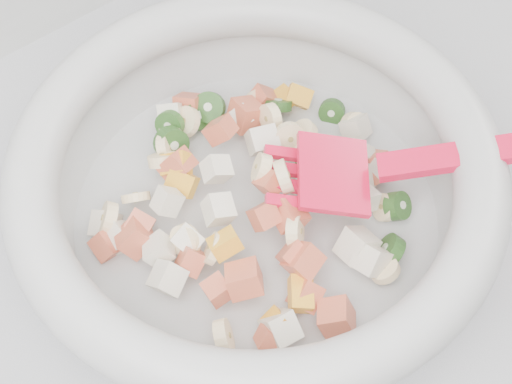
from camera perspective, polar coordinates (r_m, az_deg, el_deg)
mixing_bowl at (r=0.59m, az=0.06°, el=0.50°), size 0.43×0.38×0.13m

